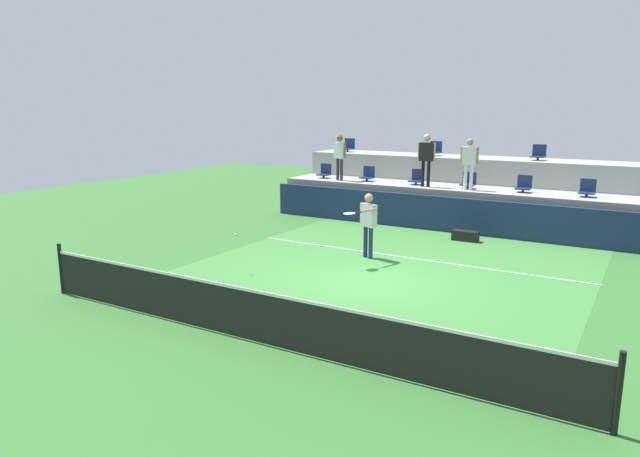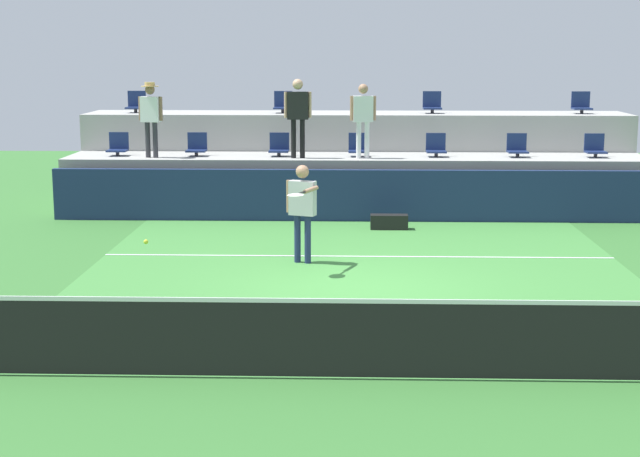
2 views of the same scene
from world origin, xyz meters
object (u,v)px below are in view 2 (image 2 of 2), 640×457
object	(u,v)px
spectator_in_white	(298,110)
tennis_ball	(146,242)
tennis_player	(302,204)
spectator_in_grey	(363,114)
stadium_chair_lower_mid_right	(436,147)
equipment_bag	(389,222)
stadium_chair_lower_far_left	(118,146)
stadium_chair_lower_center	(358,147)
stadium_chair_lower_right	(517,147)
stadium_chair_upper_far_left	(136,104)
stadium_chair_lower_far_right	(595,148)
spectator_with_hat	(151,112)
stadium_chair_upper_far_right	(581,104)
stadium_chair_lower_mid_left	(279,147)
stadium_chair_lower_left	(197,146)
stadium_chair_upper_left	(283,104)
stadium_chair_upper_right	(432,104)

from	to	relation	value
spectator_in_white	tennis_ball	distance (m)	8.07
tennis_player	spectator_in_grey	bearing A→B (deg)	77.77
stadium_chair_lower_mid_right	equipment_bag	distance (m)	2.77
stadium_chair_lower_far_left	tennis_player	xyz separation A→B (m)	(4.42, -5.39, -0.43)
stadium_chair_lower_far_left	spectator_in_white	world-z (taller)	spectator_in_white
stadium_chair_lower_center	stadium_chair_lower_right	world-z (taller)	same
tennis_ball	stadium_chair_upper_far_left	bearing A→B (deg)	102.99
spectator_in_white	tennis_ball	bearing A→B (deg)	-102.72
stadium_chair_lower_far_right	spectator_with_hat	bearing A→B (deg)	-177.76
spectator_with_hat	spectator_in_grey	distance (m)	4.67
spectator_in_grey	stadium_chair_upper_far_right	bearing A→B (deg)	22.63
stadium_chair_lower_far_left	stadium_chair_lower_mid_left	size ratio (longest dim) A/B	1.00
stadium_chair_lower_left	stadium_chair_lower_center	size ratio (longest dim) A/B	1.00
stadium_chair_upper_left	stadium_chair_upper_far_left	bearing A→B (deg)	180.00
stadium_chair_lower_far_left	stadium_chair_lower_mid_left	world-z (taller)	same
stadium_chair_lower_far_left	stadium_chair_lower_left	distance (m)	1.78
stadium_chair_lower_far_right	tennis_ball	size ratio (longest dim) A/B	7.65
tennis_player	tennis_ball	distance (m)	3.45
stadium_chair_lower_mid_right	tennis_player	xyz separation A→B (m)	(-2.73, -5.39, -0.43)
spectator_in_grey	stadium_chair_lower_far_left	bearing A→B (deg)	176.02
stadium_chair_lower_left	spectator_with_hat	xyz separation A→B (m)	(-0.94, -0.38, 0.79)
stadium_chair_lower_far_left	stadium_chair_lower_center	bearing A→B (deg)	0.00
stadium_chair_lower_far_right	spectator_in_grey	distance (m)	5.23
tennis_ball	stadium_chair_lower_mid_left	bearing A→B (deg)	80.89
equipment_bag	stadium_chair_lower_far_left	bearing A→B (deg)	160.18
stadium_chair_lower_right	tennis_ball	xyz separation A→B (m)	(-6.62, -8.14, -0.55)
tennis_player	stadium_chair_lower_right	bearing A→B (deg)	49.99
spectator_in_grey	stadium_chair_upper_far_left	bearing A→B (deg)	158.23
stadium_chair_upper_far_right	tennis_player	xyz separation A→B (m)	(-6.32, -7.19, -1.28)
stadium_chair_lower_right	spectator_in_white	distance (m)	4.95
spectator_in_white	equipment_bag	bearing A→B (deg)	-42.56
stadium_chair_lower_mid_left	spectator_in_grey	size ratio (longest dim) A/B	0.32
stadium_chair_upper_left	stadium_chair_upper_right	xyz separation A→B (m)	(3.59, 0.00, 0.00)
equipment_bag	stadium_chair_upper_far_left	bearing A→B (deg)	146.45
equipment_bag	stadium_chair_lower_mid_left	bearing A→B (deg)	137.77
stadium_chair_lower_far_right	stadium_chair_upper_far_left	size ratio (longest dim) A/B	1.00
stadium_chair_upper_far_left	stadium_chair_upper_left	distance (m)	3.57
stadium_chair_lower_mid_right	stadium_chair_upper_right	bearing A→B (deg)	88.54
stadium_chair_lower_left	stadium_chair_upper_far_right	xyz separation A→B (m)	(8.96, 1.80, 0.85)
stadium_chair_lower_far_right	spectator_in_grey	xyz separation A→B (m)	(-5.16, -0.38, 0.75)
stadium_chair_lower_mid_left	stadium_chair_upper_far_left	size ratio (longest dim) A/B	1.00
stadium_chair_lower_left	stadium_chair_upper_far_right	bearing A→B (deg)	11.35
stadium_chair_upper_far_right	tennis_ball	world-z (taller)	stadium_chair_upper_far_right
stadium_chair_lower_mid_left	spectator_with_hat	size ratio (longest dim) A/B	0.31
spectator_with_hat	tennis_player	bearing A→B (deg)	-54.44
spectator_in_white	spectator_in_grey	size ratio (longest dim) A/B	1.06
tennis_ball	stadium_chair_upper_right	bearing A→B (deg)	63.94
stadium_chair_lower_center	stadium_chair_upper_far_right	world-z (taller)	stadium_chair_upper_far_right
stadium_chair_lower_far_right	spectator_in_white	bearing A→B (deg)	-176.66
stadium_chair_lower_mid_right	stadium_chair_upper_right	world-z (taller)	stadium_chair_upper_right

